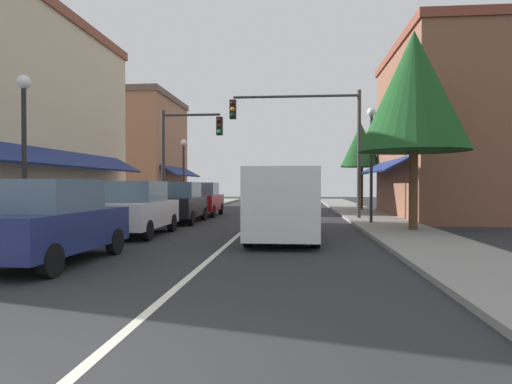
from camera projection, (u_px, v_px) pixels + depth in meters
ground_plane at (256, 219)px, 21.52m from camera, size 80.00×80.00×0.00m
sidewalk_left at (144, 217)px, 22.02m from camera, size 2.60×56.00×0.12m
sidewalk_right at (374, 219)px, 21.02m from camera, size 2.60×56.00×0.12m
lane_center_stripe at (256, 219)px, 21.52m from camera, size 0.14×52.00×0.01m
storefront_right_block at (448, 132)px, 22.58m from camera, size 6.53×10.20×8.63m
storefront_far_left at (143, 152)px, 32.23m from camera, size 5.85×8.20×7.91m
parked_car_nearest_left at (50, 222)px, 9.44m from camera, size 1.85×4.14×1.77m
parked_car_second_left at (137, 209)px, 14.69m from camera, size 1.81×4.11×1.77m
parked_car_third_left at (180, 203)px, 19.62m from camera, size 1.83×4.12×1.77m
parked_car_far_left at (202, 199)px, 24.00m from camera, size 1.84×4.13×1.77m
van_in_lane at (283, 202)px, 13.52m from camera, size 2.01×5.18×2.12m
traffic_signal_mast_arm at (314, 131)px, 21.19m from camera, size 6.14×0.50×6.07m
traffic_signal_left_corner at (183, 146)px, 22.62m from camera, size 3.15×0.50×5.40m
street_lamp_left_near at (24, 131)px, 11.58m from camera, size 0.36×0.36×4.47m
street_lamp_right_mid at (371, 146)px, 18.46m from camera, size 0.36×0.36×4.80m
street_lamp_left_far at (184, 163)px, 26.96m from camera, size 0.36×0.36×4.36m
tree_right_near at (414, 91)px, 15.43m from camera, size 3.75×3.75×6.92m
tree_right_far at (361, 146)px, 28.18m from camera, size 2.50×2.50×5.51m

